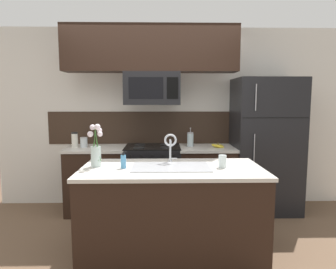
{
  "coord_description": "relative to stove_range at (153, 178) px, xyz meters",
  "views": [
    {
      "loc": [
        0.13,
        -3.21,
        1.57
      ],
      "look_at": [
        0.2,
        0.27,
        1.16
      ],
      "focal_mm": 32.0,
      "sensor_mm": 36.0,
      "label": 1
    }
  ],
  "objects": [
    {
      "name": "microwave",
      "position": [
        0.0,
        -0.02,
        1.25
      ],
      "size": [
        0.74,
        0.4,
        0.43
      ],
      "color": "black"
    },
    {
      "name": "back_counter_left",
      "position": [
        -0.77,
        0.0,
        -0.01
      ],
      "size": [
        0.82,
        0.65,
        0.91
      ],
      "color": "black",
      "rests_on": "ground"
    },
    {
      "name": "french_press",
      "position": [
        0.53,
        0.06,
        0.55
      ],
      "size": [
        0.09,
        0.09,
        0.27
      ],
      "color": "silver",
      "rests_on": "back_counter_right"
    },
    {
      "name": "flower_vase",
      "position": [
        -0.52,
        -1.2,
        0.6
      ],
      "size": [
        0.16,
        0.12,
        0.43
      ],
      "color": "silver",
      "rests_on": "island_counter"
    },
    {
      "name": "island_counter",
      "position": [
        0.22,
        -1.25,
        -0.01
      ],
      "size": [
        1.76,
        0.87,
        0.91
      ],
      "color": "black",
      "rests_on": "ground"
    },
    {
      "name": "splash_band",
      "position": [
        -0.0,
        0.32,
        0.69
      ],
      "size": [
        3.09,
        0.01,
        0.48
      ],
      "primitive_type": "cube",
      "color": "#332319",
      "rests_on": "rear_partition"
    },
    {
      "name": "kitchen_sink",
      "position": [
        0.22,
        -1.25,
        0.38
      ],
      "size": [
        0.76,
        0.44,
        0.16
      ],
      "color": "#ADAFB5",
      "rests_on": "island_counter"
    },
    {
      "name": "upper_cabinet_band",
      "position": [
        -0.02,
        -0.05,
        1.77
      ],
      "size": [
        2.3,
        0.34,
        0.6
      ],
      "primitive_type": "cube",
      "color": "black"
    },
    {
      "name": "sink_faucet",
      "position": [
        0.22,
        -1.03,
        0.65
      ],
      "size": [
        0.14,
        0.14,
        0.31
      ],
      "color": "#B7BABF",
      "rests_on": "island_counter"
    },
    {
      "name": "back_counter_right",
      "position": [
        0.76,
        0.0,
        -0.01
      ],
      "size": [
        0.79,
        0.65,
        0.91
      ],
      "color": "black",
      "rests_on": "ground"
    },
    {
      "name": "drinking_glass",
      "position": [
        0.72,
        -1.28,
        0.51
      ],
      "size": [
        0.08,
        0.08,
        0.13
      ],
      "color": "silver",
      "rests_on": "island_counter"
    },
    {
      "name": "refrigerator",
      "position": [
        1.58,
        0.02,
        0.47
      ],
      "size": [
        0.89,
        0.74,
        1.86
      ],
      "color": "black",
      "rests_on": "ground"
    },
    {
      "name": "banana_bunch",
      "position": [
        0.9,
        -0.06,
        0.47
      ],
      "size": [
        0.19,
        0.15,
        0.08
      ],
      "color": "yellow",
      "rests_on": "back_counter_right"
    },
    {
      "name": "storage_jar_tall",
      "position": [
        -1.07,
        -0.01,
        0.55
      ],
      "size": [
        0.08,
        0.08,
        0.21
      ],
      "color": "silver",
      "rests_on": "back_counter_left"
    },
    {
      "name": "stove_range",
      "position": [
        0.0,
        0.0,
        0.0
      ],
      "size": [
        0.76,
        0.64,
        0.93
      ],
      "color": "black",
      "rests_on": "ground"
    },
    {
      "name": "ground_plane",
      "position": [
        -0.0,
        -0.9,
        -0.46
      ],
      "size": [
        10.0,
        10.0,
        0.0
      ],
      "primitive_type": "plane",
      "color": "brown"
    },
    {
      "name": "storage_jar_medium",
      "position": [
        -0.95,
        0.01,
        0.52
      ],
      "size": [
        0.1,
        0.1,
        0.14
      ],
      "color": "silver",
      "rests_on": "back_counter_left"
    },
    {
      "name": "dish_soap_bottle",
      "position": [
        -0.24,
        -1.28,
        0.52
      ],
      "size": [
        0.06,
        0.05,
        0.16
      ],
      "color": "#4C93C6",
      "rests_on": "island_counter"
    },
    {
      "name": "rear_partition",
      "position": [
        0.3,
        0.38,
        0.84
      ],
      "size": [
        5.2,
        0.1,
        2.6
      ],
      "primitive_type": "cube",
      "color": "silver",
      "rests_on": "ground"
    }
  ]
}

